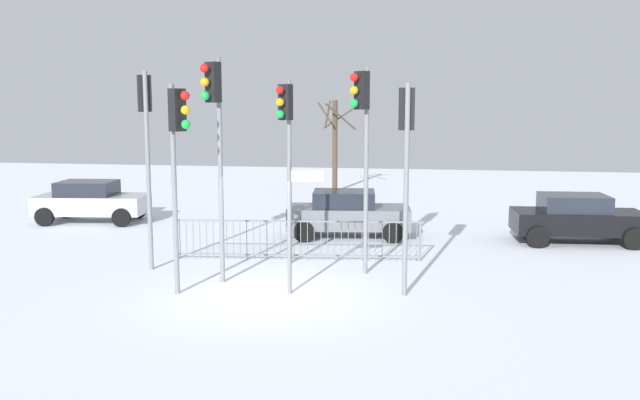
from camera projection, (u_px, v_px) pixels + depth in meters
ground_plane at (267, 295)px, 14.75m from camera, size 60.00×60.00×0.00m
traffic_light_foreground_left at (362, 125)px, 16.01m from camera, size 0.46×0.48×5.03m
traffic_light_rear_left at (286, 131)px, 17.07m from camera, size 0.38×0.54×4.76m
traffic_light_mid_left at (146, 126)px, 16.66m from camera, size 0.43×0.51×4.97m
traffic_light_mid_right at (406, 141)px, 14.37m from camera, size 0.35×0.56×4.60m
traffic_light_rear_right at (215, 121)px, 15.18m from camera, size 0.42×0.52×5.19m
traffic_light_foreground_right at (178, 142)px, 14.29m from camera, size 0.53×0.40×4.58m
direction_sign_post at (292, 219)px, 14.62m from camera, size 0.77×0.26×2.96m
pedestrian_guard_railing at (297, 240)px, 18.01m from camera, size 6.58×0.85×1.07m
car_silver_trailing at (91, 201)px, 23.80m from camera, size 3.97×2.30×1.47m
car_grey_far at (347, 213)px, 21.09m from camera, size 3.97×2.29×1.47m
car_black_mid at (577, 218)px, 20.20m from camera, size 3.90×2.14×1.47m
bare_tree_left at (335, 142)px, 32.03m from camera, size 1.93×1.88×4.36m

